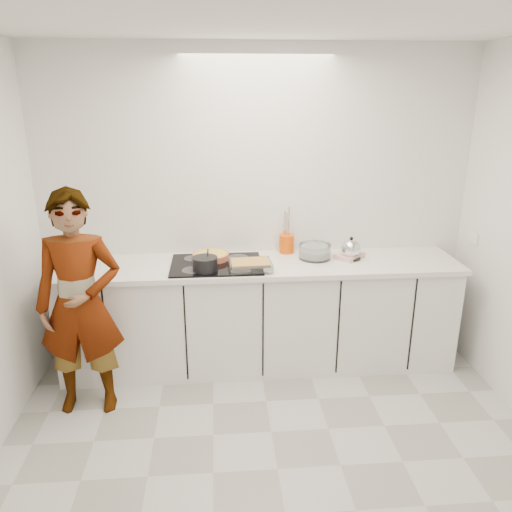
{
  "coord_description": "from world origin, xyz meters",
  "views": [
    {
      "loc": [
        -0.34,
        -2.5,
        2.25
      ],
      "look_at": [
        -0.05,
        1.05,
        1.05
      ],
      "focal_mm": 35.0,
      "sensor_mm": 36.0,
      "label": 1
    }
  ],
  "objects": [
    {
      "name": "cook",
      "position": [
        -1.3,
        0.77,
        0.82
      ],
      "size": [
        0.6,
        0.4,
        1.63
      ],
      "primitive_type": "imported",
      "rotation": [
        0.0,
        0.0,
        0.01
      ],
      "color": "white",
      "rests_on": "floor"
    },
    {
      "name": "mixing_bowl",
      "position": [
        0.46,
        1.36,
        0.97
      ],
      "size": [
        0.31,
        0.31,
        0.12
      ],
      "color": "silver",
      "rests_on": "countertop"
    },
    {
      "name": "kettle",
      "position": [
        0.76,
        1.33,
        0.99
      ],
      "size": [
        0.18,
        0.18,
        0.19
      ],
      "color": "black",
      "rests_on": "countertop"
    },
    {
      "name": "ceiling",
      "position": [
        0.0,
        0.0,
        2.6
      ],
      "size": [
        3.6,
        3.2,
        0.0
      ],
      "primitive_type": "cube",
      "color": "white",
      "rests_on": "wall_back"
    },
    {
      "name": "base_cabinets",
      "position": [
        0.0,
        1.28,
        0.43
      ],
      "size": [
        3.2,
        0.58,
        0.87
      ],
      "primitive_type": "cube",
      "color": "white",
      "rests_on": "floor"
    },
    {
      "name": "tart_dish",
      "position": [
        -0.39,
        1.38,
        0.95
      ],
      "size": [
        0.32,
        0.32,
        0.05
      ],
      "color": "#C15E42",
      "rests_on": "hob"
    },
    {
      "name": "saucepan",
      "position": [
        -0.44,
        1.11,
        0.98
      ],
      "size": [
        0.2,
        0.2,
        0.18
      ],
      "color": "black",
      "rests_on": "hob"
    },
    {
      "name": "countertop",
      "position": [
        0.0,
        1.28,
        0.89
      ],
      "size": [
        3.24,
        0.64,
        0.04
      ],
      "primitive_type": "cube",
      "color": "white",
      "rests_on": "base_cabinets"
    },
    {
      "name": "hob",
      "position": [
        -0.35,
        1.26,
        0.92
      ],
      "size": [
        0.72,
        0.54,
        0.01
      ],
      "primitive_type": "cube",
      "color": "black",
      "rests_on": "countertop"
    },
    {
      "name": "baking_dish",
      "position": [
        -0.09,
        1.11,
        0.96
      ],
      "size": [
        0.34,
        0.26,
        0.06
      ],
      "color": "silver",
      "rests_on": "hob"
    },
    {
      "name": "floor",
      "position": [
        0.0,
        0.0,
        0.0
      ],
      "size": [
        3.6,
        3.2,
        0.0
      ],
      "primitive_type": "cube",
      "color": "#BABABA",
      "rests_on": "ground"
    },
    {
      "name": "tea_towel",
      "position": [
        0.75,
        1.36,
        0.93
      ],
      "size": [
        0.28,
        0.28,
        0.04
      ],
      "primitive_type": "cube",
      "rotation": [
        0.0,
        0.0,
        0.74
      ],
      "color": "white",
      "rests_on": "countertop"
    },
    {
      "name": "utensil_crock",
      "position": [
        0.25,
        1.54,
        0.99
      ],
      "size": [
        0.16,
        0.16,
        0.16
      ],
      "primitive_type": "cylinder",
      "rotation": [
        0.0,
        0.0,
        -0.29
      ],
      "color": "#DF4C04",
      "rests_on": "countertop"
    },
    {
      "name": "wall_back",
      "position": [
        0.0,
        1.6,
        1.3
      ],
      "size": [
        3.6,
        0.0,
        2.6
      ],
      "primitive_type": "cube",
      "color": "white",
      "rests_on": "ground"
    }
  ]
}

